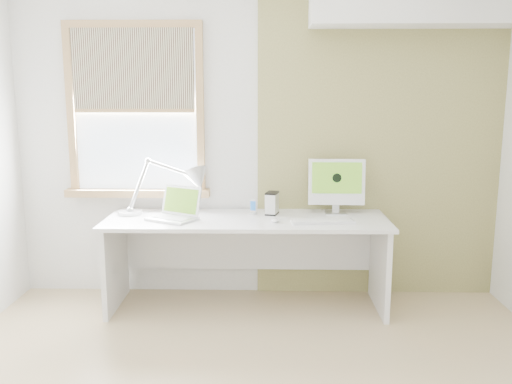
{
  "coord_description": "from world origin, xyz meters",
  "views": [
    {
      "loc": [
        0.08,
        -2.69,
        1.69
      ],
      "look_at": [
        0.0,
        1.05,
        1.0
      ],
      "focal_mm": 37.68,
      "sensor_mm": 36.0,
      "label": 1
    }
  ],
  "objects_px": {
    "laptop": "(176,211)",
    "external_drive": "(272,203)",
    "desk_lamp": "(185,183)",
    "desk": "(247,240)",
    "imac": "(336,183)"
  },
  "relations": [
    {
      "from": "laptop",
      "to": "external_drive",
      "type": "height_order",
      "value": "laptop"
    },
    {
      "from": "desk_lamp",
      "to": "external_drive",
      "type": "height_order",
      "value": "desk_lamp"
    },
    {
      "from": "desk",
      "to": "external_drive",
      "type": "xyz_separation_m",
      "value": [
        0.2,
        0.09,
        0.29
      ]
    },
    {
      "from": "desk_lamp",
      "to": "imac",
      "type": "bearing_deg",
      "value": -1.28
    },
    {
      "from": "desk",
      "to": "laptop",
      "type": "bearing_deg",
      "value": -171.26
    },
    {
      "from": "laptop",
      "to": "external_drive",
      "type": "distance_m",
      "value": 0.77
    },
    {
      "from": "desk_lamp",
      "to": "desk",
      "type": "bearing_deg",
      "value": -17.31
    },
    {
      "from": "desk",
      "to": "laptop",
      "type": "height_order",
      "value": "laptop"
    },
    {
      "from": "desk",
      "to": "external_drive",
      "type": "relative_size",
      "value": 12.16
    },
    {
      "from": "desk",
      "to": "laptop",
      "type": "xyz_separation_m",
      "value": [
        -0.55,
        -0.08,
        0.26
      ]
    },
    {
      "from": "desk",
      "to": "external_drive",
      "type": "distance_m",
      "value": 0.36
    },
    {
      "from": "laptop",
      "to": "imac",
      "type": "distance_m",
      "value": 1.3
    },
    {
      "from": "imac",
      "to": "desk_lamp",
      "type": "bearing_deg",
      "value": 178.72
    },
    {
      "from": "desk_lamp",
      "to": "laptop",
      "type": "xyz_separation_m",
      "value": [
        -0.04,
        -0.24,
        -0.18
      ]
    },
    {
      "from": "desk_lamp",
      "to": "imac",
      "type": "relative_size",
      "value": 1.81
    }
  ]
}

